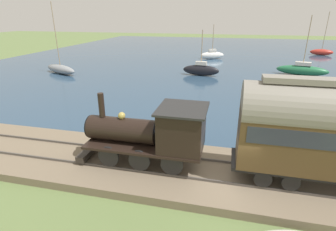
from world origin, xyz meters
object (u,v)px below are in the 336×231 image
object	(u,v)px
sailboat_green	(302,70)
sailboat_black	(201,70)
sailboat_white	(212,55)
sailboat_red	(321,52)
rowboat_off_pier	(137,125)
sailboat_gray	(61,69)
steam_locomotive	(156,131)

from	to	relation	value
sailboat_green	sailboat_black	bearing A→B (deg)	116.25
sailboat_green	sailboat_white	world-z (taller)	sailboat_green
sailboat_red	rowboat_off_pier	size ratio (longest dim) A/B	3.39
sailboat_green	sailboat_gray	bearing A→B (deg)	113.87
steam_locomotive	rowboat_off_pier	world-z (taller)	steam_locomotive
steam_locomotive	sailboat_white	world-z (taller)	sailboat_white
steam_locomotive	sailboat_green	bearing A→B (deg)	-25.60
sailboat_green	rowboat_off_pier	xyz separation A→B (m)	(-21.13, 15.38, -0.55)
steam_locomotive	sailboat_white	bearing A→B (deg)	-0.03
rowboat_off_pier	sailboat_white	bearing A→B (deg)	50.18
steam_locomotive	sailboat_white	distance (m)	37.01
sailboat_gray	sailboat_white	world-z (taller)	sailboat_gray
steam_locomotive	sailboat_gray	distance (m)	27.46
steam_locomotive	rowboat_off_pier	size ratio (longest dim) A/B	2.68
sailboat_black	rowboat_off_pier	size ratio (longest dim) A/B	2.42
sailboat_white	rowboat_off_pier	bearing A→B (deg)	152.32
steam_locomotive	sailboat_black	bearing A→B (deg)	0.96
sailboat_black	steam_locomotive	bearing A→B (deg)	-173.49
sailboat_gray	sailboat_white	xyz separation A→B (m)	(17.17, -18.97, 0.09)
steam_locomotive	sailboat_black	world-z (taller)	sailboat_black
sailboat_black	sailboat_white	size ratio (longest dim) A/B	0.97
sailboat_black	sailboat_white	world-z (taller)	sailboat_white
sailboat_green	sailboat_gray	distance (m)	32.10
sailboat_green	sailboat_white	xyz separation A→B (m)	(10.84, 12.51, -0.01)
sailboat_black	sailboat_gray	xyz separation A→B (m)	(-3.17, 18.56, -0.13)
sailboat_red	sailboat_white	distance (m)	22.68
steam_locomotive	sailboat_gray	world-z (taller)	sailboat_gray
sailboat_green	sailboat_white	size ratio (longest dim) A/B	1.26
rowboat_off_pier	sailboat_black	bearing A→B (deg)	47.49
sailboat_green	sailboat_gray	xyz separation A→B (m)	(-6.33, 31.47, -0.09)
sailboat_red	sailboat_gray	distance (m)	47.74
steam_locomotive	sailboat_black	xyz separation A→B (m)	(22.98, 0.38, -1.49)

